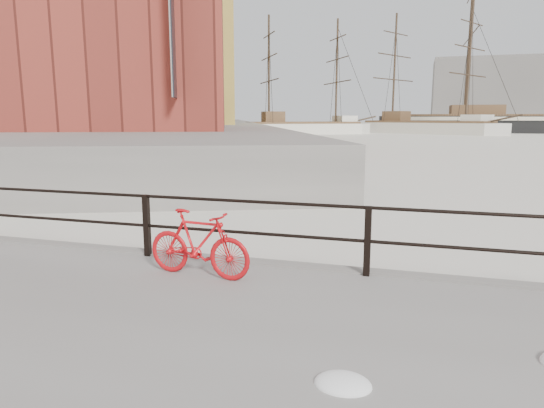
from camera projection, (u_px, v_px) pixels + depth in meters
The scene contains 13 objects.
ground at pixel (366, 295), 7.08m from camera, with size 400.00×400.00×0.00m, color white.
far_quay at pixel (180, 126), 86.08m from camera, with size 24.00×150.00×1.80m, color gray.
guardrail at pixel (368, 241), 6.79m from camera, with size 28.00×0.10×1.00m, color black, non-canonical shape.
bicycle at pixel (199, 244), 6.76m from camera, with size 1.58×0.24×0.95m, color red.
schooner_mid at pixel (426, 134), 75.06m from camera, with size 26.97×11.41×19.58m, color beige, non-canonical shape.
schooner_left at pixel (303, 134), 73.65m from camera, with size 23.35×10.61×17.84m, color silver, non-canonical shape.
workboat_near at pixel (88, 146), 43.65m from camera, with size 12.26×4.09×7.00m, color black, non-canonical shape.
workboat_far at pixel (102, 139), 56.47m from camera, with size 10.37×3.58×7.00m, color black, non-canonical shape.
apartment_mustard at pixel (129, 18), 51.44m from camera, with size 22.00×15.00×22.20m, color gold.
apartment_cream at pixel (158, 52), 74.06m from camera, with size 20.00×15.00×21.20m, color beige.
apartment_grey at pixel (173, 61), 95.44m from camera, with size 22.00×15.00×23.20m, color #9C9C97.
apartment_brick at pixel (183, 76), 118.15m from camera, with size 24.00×15.00×21.20m, color brown.
industrial_west at pixel (494, 93), 131.88m from camera, with size 32.00×18.00×18.00m, color gray.
Camera 1 is at (0.60, -6.85, 2.57)m, focal length 32.00 mm.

